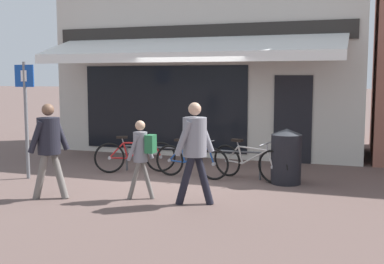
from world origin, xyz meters
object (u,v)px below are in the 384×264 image
object	(u,v)px
litter_bin	(286,156)
parking_sign	(26,108)
bicycle_blue	(191,161)
bicycle_silver	(249,162)
pedestrian_second_adult	(49,142)
bicycle_red	(135,156)
pedestrian_adult	(195,143)
pedestrian_child	(142,149)

from	to	relation	value
litter_bin	parking_sign	distance (m)	5.27
bicycle_blue	litter_bin	world-z (taller)	litter_bin
bicycle_blue	bicycle_silver	world-z (taller)	bicycle_silver
bicycle_blue	pedestrian_second_adult	distance (m)	3.01
pedestrian_second_adult	litter_bin	xyz separation A→B (m)	(3.61, 2.50, -0.44)
parking_sign	bicycle_red	bearing A→B (deg)	35.80
pedestrian_adult	litter_bin	bearing A→B (deg)	-112.62
bicycle_silver	litter_bin	xyz separation A→B (m)	(0.75, -0.07, 0.17)
bicycle_silver	pedestrian_adult	bearing A→B (deg)	-79.18
bicycle_blue	pedestrian_second_adult	xyz separation A→B (m)	(-1.69, -2.41, 0.63)
bicycle_silver	litter_bin	world-z (taller)	litter_bin
pedestrian_child	litter_bin	xyz separation A→B (m)	(2.12, 2.00, -0.31)
pedestrian_child	bicycle_blue	bearing A→B (deg)	-97.15
pedestrian_second_adult	litter_bin	world-z (taller)	pedestrian_second_adult
litter_bin	parking_sign	xyz separation A→B (m)	(-5.03, -1.25, 0.91)
bicycle_red	bicycle_silver	world-z (taller)	bicycle_silver
bicycle_red	pedestrian_adult	distance (m)	3.00
bicycle_blue	parking_sign	world-z (taller)	parking_sign
bicycle_red	pedestrian_adult	bearing A→B (deg)	-70.96
pedestrian_adult	litter_bin	size ratio (longest dim) A/B	1.56
bicycle_silver	litter_bin	distance (m)	0.77
pedestrian_child	parking_sign	distance (m)	3.07
bicycle_red	parking_sign	world-z (taller)	parking_sign
litter_bin	bicycle_red	bearing A→B (deg)	179.39
pedestrian_adult	pedestrian_child	bearing A→B (deg)	5.66
pedestrian_child	litter_bin	distance (m)	2.93
bicycle_silver	litter_bin	bearing A→B (deg)	17.27
bicycle_red	pedestrian_adult	size ratio (longest dim) A/B	0.96
bicycle_red	bicycle_silver	bearing A→B (deg)	-25.29
pedestrian_second_adult	litter_bin	bearing A→B (deg)	-142.27
litter_bin	parking_sign	bearing A→B (deg)	-166.03
bicycle_silver	pedestrian_adult	size ratio (longest dim) A/B	1.01
pedestrian_child	parking_sign	bearing A→B (deg)	-15.51
pedestrian_adult	pedestrian_second_adult	size ratio (longest dim) A/B	1.02
pedestrian_adult	bicycle_silver	bearing A→B (deg)	-94.13
pedestrian_second_adult	litter_bin	distance (m)	4.41
bicycle_red	parking_sign	bearing A→B (deg)	-170.24
bicycle_blue	pedestrian_second_adult	world-z (taller)	pedestrian_second_adult
pedestrian_adult	parking_sign	bearing A→B (deg)	-3.93
bicycle_red	pedestrian_child	bearing A→B (deg)	-87.06
bicycle_silver	pedestrian_second_adult	bearing A→B (deg)	-115.68
bicycle_blue	pedestrian_child	size ratio (longest dim) A/B	1.22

